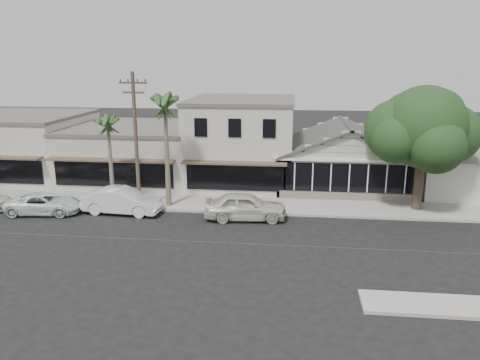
# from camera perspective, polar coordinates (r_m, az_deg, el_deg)

# --- Properties ---
(ground) EXTENTS (140.00, 140.00, 0.00)m
(ground) POSITION_cam_1_polar(r_m,az_deg,el_deg) (25.56, 3.75, -7.89)
(ground) COLOR black
(ground) RESTS_ON ground
(sidewalk_north) EXTENTS (90.00, 3.50, 0.15)m
(sidewalk_north) POSITION_cam_1_polar(r_m,az_deg,el_deg) (33.11, -9.63, -2.65)
(sidewalk_north) COLOR #9E9991
(sidewalk_north) RESTS_ON ground
(corner_shop) EXTENTS (10.40, 8.60, 5.10)m
(corner_shop) POSITION_cam_1_polar(r_m,az_deg,el_deg) (37.00, 12.56, 3.08)
(corner_shop) COLOR beige
(corner_shop) RESTS_ON ground
(side_cottage) EXTENTS (6.00, 6.00, 3.00)m
(side_cottage) POSITION_cam_1_polar(r_m,az_deg,el_deg) (38.07, 24.97, 0.65)
(side_cottage) COLOR beige
(side_cottage) RESTS_ON ground
(row_building_near) EXTENTS (8.00, 10.00, 6.50)m
(row_building_near) POSITION_cam_1_polar(r_m,az_deg,el_deg) (37.89, 0.30, 4.67)
(row_building_near) COLOR silver
(row_building_near) RESTS_ON ground
(row_building_midnear) EXTENTS (10.00, 10.00, 4.20)m
(row_building_midnear) POSITION_cam_1_polar(r_m,az_deg,el_deg) (40.06, -12.63, 3.19)
(row_building_midnear) COLOR beige
(row_building_midnear) RESTS_ON ground
(row_building_midfar) EXTENTS (11.00, 10.00, 5.00)m
(row_building_midfar) POSITION_cam_1_polar(r_m,az_deg,el_deg) (44.53, -25.57, 3.75)
(row_building_midfar) COLOR silver
(row_building_midfar) RESTS_ON ground
(utility_pole) EXTENTS (1.80, 0.24, 9.00)m
(utility_pole) POSITION_cam_1_polar(r_m,az_deg,el_deg) (30.90, -12.57, 4.97)
(utility_pole) COLOR brown
(utility_pole) RESTS_ON ground
(car_0) EXTENTS (5.24, 2.47, 1.73)m
(car_0) POSITION_cam_1_polar(r_m,az_deg,el_deg) (29.13, 0.67, -3.20)
(car_0) COLOR beige
(car_0) RESTS_ON ground
(car_1) EXTENTS (5.20, 2.12, 1.68)m
(car_1) POSITION_cam_1_polar(r_m,az_deg,el_deg) (31.22, -14.16, -2.48)
(car_1) COLOR white
(car_1) RESTS_ON ground
(car_2) EXTENTS (4.96, 2.65, 1.32)m
(car_2) POSITION_cam_1_polar(r_m,az_deg,el_deg) (32.83, -22.72, -2.67)
(car_2) COLOR white
(car_2) RESTS_ON ground
(shade_tree) EXTENTS (7.39, 6.68, 8.20)m
(shade_tree) POSITION_cam_1_polar(r_m,az_deg,el_deg) (32.15, 21.30, 5.79)
(shade_tree) COLOR #4D3E2E
(shade_tree) RESTS_ON ground
(palm_east) EXTENTS (3.12, 3.12, 8.01)m
(palm_east) POSITION_cam_1_polar(r_m,az_deg,el_deg) (30.71, -9.13, 8.94)
(palm_east) COLOR #726651
(palm_east) RESTS_ON ground
(palm_mid) EXTENTS (2.43, 2.43, 6.55)m
(palm_mid) POSITION_cam_1_polar(r_m,az_deg,el_deg) (32.02, -15.79, 6.53)
(palm_mid) COLOR #726651
(palm_mid) RESTS_ON ground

